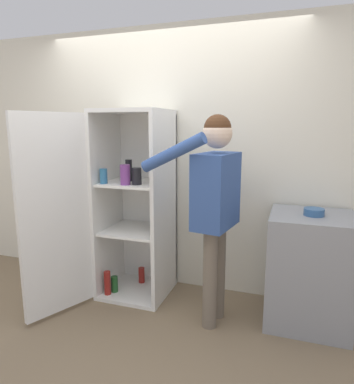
{
  "coord_description": "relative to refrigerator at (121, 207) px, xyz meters",
  "views": [
    {
      "loc": [
        1.17,
        -2.22,
        1.61
      ],
      "look_at": [
        0.2,
        0.63,
        1.03
      ],
      "focal_mm": 32.0,
      "sensor_mm": 36.0,
      "label": 1
    }
  ],
  "objects": [
    {
      "name": "wall_back",
      "position": [
        0.33,
        0.44,
        0.4
      ],
      "size": [
        7.0,
        0.06,
        2.55
      ],
      "color": "silver",
      "rests_on": "ground_plane"
    },
    {
      "name": "counter",
      "position": [
        1.67,
        0.08,
        -0.42
      ],
      "size": [
        0.65,
        0.62,
        0.92
      ],
      "color": "gray",
      "rests_on": "ground_plane"
    },
    {
      "name": "bowl",
      "position": [
        1.67,
        0.06,
        0.07
      ],
      "size": [
        0.16,
        0.16,
        0.06
      ],
      "color": "#335B8E",
      "rests_on": "counter"
    },
    {
      "name": "refrigerator",
      "position": [
        0.0,
        0.0,
        0.0
      ],
      "size": [
        0.92,
        1.17,
        1.76
      ],
      "color": "white",
      "rests_on": "ground_plane"
    },
    {
      "name": "person",
      "position": [
        0.93,
        -0.18,
        0.2
      ],
      "size": [
        0.72,
        0.58,
        1.7
      ],
      "color": "#726656",
      "rests_on": "ground_plane"
    },
    {
      "name": "ground_plane",
      "position": [
        0.33,
        -0.54,
        -0.88
      ],
      "size": [
        12.0,
        12.0,
        0.0
      ],
      "primitive_type": "plane",
      "color": "#7A664C"
    }
  ]
}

